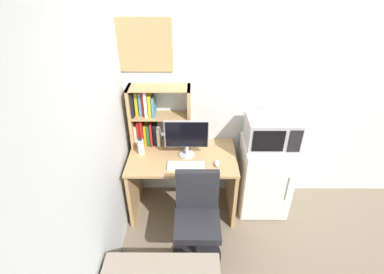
{
  "coord_description": "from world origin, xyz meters",
  "views": [
    {
      "loc": [
        -0.88,
        -2.8,
        2.48
      ],
      "look_at": [
        -0.89,
        -0.37,
        0.99
      ],
      "focal_mm": 26.96,
      "sensor_mm": 36.0,
      "label": 1
    }
  ],
  "objects_px": {
    "microwave": "(271,131)",
    "hutch_bookshelf": "(152,117)",
    "computer_mouse": "(217,164)",
    "water_bottle": "(141,147)",
    "monitor": "(187,136)",
    "keyboard": "(186,166)",
    "mini_fridge": "(264,177)",
    "wall_corkboard": "(131,45)",
    "desk_chair": "(197,223)"
  },
  "relations": [
    {
      "from": "hutch_bookshelf",
      "to": "water_bottle",
      "type": "relative_size",
      "value": 3.52
    },
    {
      "from": "monitor",
      "to": "desk_chair",
      "type": "distance_m",
      "value": 0.84
    },
    {
      "from": "water_bottle",
      "to": "desk_chair",
      "type": "height_order",
      "value": "water_bottle"
    },
    {
      "from": "desk_chair",
      "to": "keyboard",
      "type": "bearing_deg",
      "value": 105.09
    },
    {
      "from": "hutch_bookshelf",
      "to": "microwave",
      "type": "xyz_separation_m",
      "value": [
        1.22,
        -0.19,
        -0.06
      ]
    },
    {
      "from": "monitor",
      "to": "keyboard",
      "type": "xyz_separation_m",
      "value": [
        -0.01,
        -0.2,
        -0.22
      ]
    },
    {
      "from": "computer_mouse",
      "to": "microwave",
      "type": "xyz_separation_m",
      "value": [
        0.55,
        0.21,
        0.25
      ]
    },
    {
      "from": "water_bottle",
      "to": "desk_chair",
      "type": "bearing_deg",
      "value": -47.37
    },
    {
      "from": "desk_chair",
      "to": "computer_mouse",
      "type": "bearing_deg",
      "value": 65.61
    },
    {
      "from": "monitor",
      "to": "water_bottle",
      "type": "bearing_deg",
      "value": 176.88
    },
    {
      "from": "mini_fridge",
      "to": "monitor",
      "type": "bearing_deg",
      "value": -177.93
    },
    {
      "from": "microwave",
      "to": "monitor",
      "type": "bearing_deg",
      "value": -177.73
    },
    {
      "from": "microwave",
      "to": "wall_corkboard",
      "type": "xyz_separation_m",
      "value": [
        -1.38,
        0.28,
        0.78
      ]
    },
    {
      "from": "desk_chair",
      "to": "hutch_bookshelf",
      "type": "bearing_deg",
      "value": 119.56
    },
    {
      "from": "computer_mouse",
      "to": "microwave",
      "type": "bearing_deg",
      "value": 20.51
    },
    {
      "from": "monitor",
      "to": "microwave",
      "type": "bearing_deg",
      "value": 2.27
    },
    {
      "from": "hutch_bookshelf",
      "to": "monitor",
      "type": "bearing_deg",
      "value": -31.42
    },
    {
      "from": "wall_corkboard",
      "to": "desk_chair",
      "type": "bearing_deg",
      "value": -55.46
    },
    {
      "from": "hutch_bookshelf",
      "to": "monitor",
      "type": "xyz_separation_m",
      "value": [
        0.37,
        -0.22,
        -0.1
      ]
    },
    {
      "from": "microwave",
      "to": "computer_mouse",
      "type": "bearing_deg",
      "value": -159.49
    },
    {
      "from": "monitor",
      "to": "mini_fridge",
      "type": "relative_size",
      "value": 0.52
    },
    {
      "from": "monitor",
      "to": "water_bottle",
      "type": "distance_m",
      "value": 0.5
    },
    {
      "from": "hutch_bookshelf",
      "to": "monitor",
      "type": "relative_size",
      "value": 1.49
    },
    {
      "from": "hutch_bookshelf",
      "to": "computer_mouse",
      "type": "distance_m",
      "value": 0.84
    },
    {
      "from": "water_bottle",
      "to": "mini_fridge",
      "type": "relative_size",
      "value": 0.22
    },
    {
      "from": "keyboard",
      "to": "wall_corkboard",
      "type": "xyz_separation_m",
      "value": [
        -0.53,
        0.52,
        1.04
      ]
    },
    {
      "from": "mini_fridge",
      "to": "desk_chair",
      "type": "distance_m",
      "value": 0.98
    },
    {
      "from": "hutch_bookshelf",
      "to": "computer_mouse",
      "type": "height_order",
      "value": "hutch_bookshelf"
    },
    {
      "from": "monitor",
      "to": "water_bottle",
      "type": "xyz_separation_m",
      "value": [
        -0.48,
        0.03,
        -0.14
      ]
    },
    {
      "from": "keyboard",
      "to": "mini_fridge",
      "type": "bearing_deg",
      "value": 15.04
    },
    {
      "from": "keyboard",
      "to": "mini_fridge",
      "type": "relative_size",
      "value": 0.42
    },
    {
      "from": "mini_fridge",
      "to": "microwave",
      "type": "height_order",
      "value": "microwave"
    },
    {
      "from": "wall_corkboard",
      "to": "keyboard",
      "type": "bearing_deg",
      "value": -44.44
    },
    {
      "from": "desk_chair",
      "to": "microwave",
      "type": "bearing_deg",
      "value": 40.6
    },
    {
      "from": "mini_fridge",
      "to": "wall_corkboard",
      "type": "relative_size",
      "value": 1.09
    },
    {
      "from": "computer_mouse",
      "to": "water_bottle",
      "type": "distance_m",
      "value": 0.81
    },
    {
      "from": "keyboard",
      "to": "computer_mouse",
      "type": "distance_m",
      "value": 0.31
    },
    {
      "from": "monitor",
      "to": "keyboard",
      "type": "height_order",
      "value": "monitor"
    },
    {
      "from": "microwave",
      "to": "hutch_bookshelf",
      "type": "bearing_deg",
      "value": 171.12
    },
    {
      "from": "water_bottle",
      "to": "microwave",
      "type": "relative_size",
      "value": 0.38
    },
    {
      "from": "water_bottle",
      "to": "hutch_bookshelf",
      "type": "bearing_deg",
      "value": 60.71
    },
    {
      "from": "monitor",
      "to": "hutch_bookshelf",
      "type": "bearing_deg",
      "value": 148.58
    },
    {
      "from": "water_bottle",
      "to": "wall_corkboard",
      "type": "xyz_separation_m",
      "value": [
        -0.05,
        0.29,
        0.96
      ]
    },
    {
      "from": "microwave",
      "to": "desk_chair",
      "type": "bearing_deg",
      "value": -139.4
    },
    {
      "from": "keyboard",
      "to": "computer_mouse",
      "type": "bearing_deg",
      "value": 5.13
    },
    {
      "from": "computer_mouse",
      "to": "water_bottle",
      "type": "relative_size",
      "value": 0.51
    },
    {
      "from": "computer_mouse",
      "to": "monitor",
      "type": "bearing_deg",
      "value": 150.29
    },
    {
      "from": "mini_fridge",
      "to": "microwave",
      "type": "relative_size",
      "value": 1.71
    },
    {
      "from": "mini_fridge",
      "to": "water_bottle",
      "type": "bearing_deg",
      "value": -179.8
    },
    {
      "from": "computer_mouse",
      "to": "keyboard",
      "type": "bearing_deg",
      "value": -174.87
    }
  ]
}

